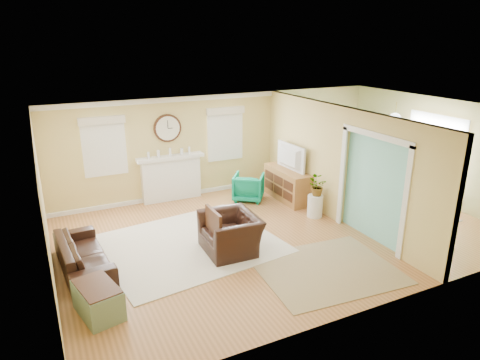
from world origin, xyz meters
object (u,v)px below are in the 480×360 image
green_chair (249,187)px  dining_table (375,196)px  credenza (287,184)px  sofa (83,254)px  eames_chair (231,233)px

green_chair → dining_table: green_chair is taller
dining_table → credenza: bearing=50.4°
sofa → eames_chair: bearing=-105.2°
eames_chair → dining_table: (4.14, 0.50, -0.08)m
dining_table → green_chair: bearing=55.5°
eames_chair → green_chair: bearing=147.9°
credenza → dining_table: size_ratio=0.92×
sofa → green_chair: (4.25, 1.79, 0.06)m
sofa → credenza: 5.33m
green_chair → credenza: 0.99m
credenza → eames_chair: bearing=-142.2°
sofa → green_chair: size_ratio=2.61×
dining_table → eames_chair: bearing=97.8°
sofa → green_chair: green_chair is taller
sofa → eames_chair: size_ratio=1.71×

